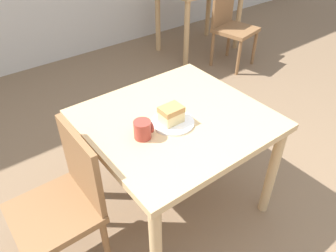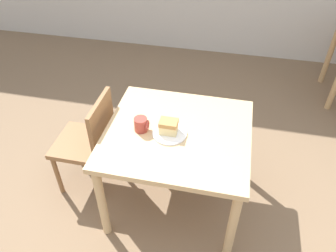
{
  "view_description": "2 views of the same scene",
  "coord_description": "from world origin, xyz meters",
  "px_view_note": "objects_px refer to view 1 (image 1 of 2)",
  "views": [
    {
      "loc": [
        -0.91,
        -0.66,
        1.75
      ],
      "look_at": [
        -0.1,
        0.4,
        0.73
      ],
      "focal_mm": 35.0,
      "sensor_mm": 36.0,
      "label": 1
    },
    {
      "loc": [
        0.29,
        -1.14,
        2.14
      ],
      "look_at": [
        -0.05,
        0.43,
        0.77
      ],
      "focal_mm": 35.0,
      "sensor_mm": 36.0,
      "label": 2
    }
  ],
  "objects_px": {
    "chair_near_window": "(65,202)",
    "chair_far_corner": "(231,25)",
    "coffee_mug": "(143,129)",
    "dining_table_near": "(176,131)",
    "cake_slice": "(171,114)",
    "plate": "(173,122)"
  },
  "relations": [
    {
      "from": "dining_table_near",
      "to": "cake_slice",
      "type": "distance_m",
      "value": 0.17
    },
    {
      "from": "plate",
      "to": "cake_slice",
      "type": "height_order",
      "value": "cake_slice"
    },
    {
      "from": "chair_far_corner",
      "to": "chair_near_window",
      "type": "bearing_deg",
      "value": -165.34
    },
    {
      "from": "chair_near_window",
      "to": "chair_far_corner",
      "type": "relative_size",
      "value": 1.0
    },
    {
      "from": "dining_table_near",
      "to": "cake_slice",
      "type": "xyz_separation_m",
      "value": [
        -0.06,
        -0.03,
        0.15
      ]
    },
    {
      "from": "cake_slice",
      "to": "coffee_mug",
      "type": "distance_m",
      "value": 0.18
    },
    {
      "from": "chair_near_window",
      "to": "chair_far_corner",
      "type": "bearing_deg",
      "value": 116.47
    },
    {
      "from": "chair_near_window",
      "to": "cake_slice",
      "type": "distance_m",
      "value": 0.7
    },
    {
      "from": "plate",
      "to": "cake_slice",
      "type": "distance_m",
      "value": 0.05
    },
    {
      "from": "chair_near_window",
      "to": "plate",
      "type": "relative_size",
      "value": 3.67
    },
    {
      "from": "chair_far_corner",
      "to": "dining_table_near",
      "type": "bearing_deg",
      "value": -156.56
    },
    {
      "from": "coffee_mug",
      "to": "dining_table_near",
      "type": "bearing_deg",
      "value": 8.51
    },
    {
      "from": "dining_table_near",
      "to": "chair_far_corner",
      "type": "height_order",
      "value": "chair_far_corner"
    },
    {
      "from": "chair_far_corner",
      "to": "coffee_mug",
      "type": "relative_size",
      "value": 8.68
    },
    {
      "from": "dining_table_near",
      "to": "chair_near_window",
      "type": "xyz_separation_m",
      "value": [
        -0.68,
        0.04,
        -0.15
      ]
    },
    {
      "from": "plate",
      "to": "coffee_mug",
      "type": "xyz_separation_m",
      "value": [
        -0.19,
        -0.0,
        0.04
      ]
    },
    {
      "from": "dining_table_near",
      "to": "plate",
      "type": "xyz_separation_m",
      "value": [
        -0.05,
        -0.04,
        0.1
      ]
    },
    {
      "from": "chair_far_corner",
      "to": "plate",
      "type": "bearing_deg",
      "value": -156.53
    },
    {
      "from": "chair_near_window",
      "to": "coffee_mug",
      "type": "height_order",
      "value": "chair_near_window"
    },
    {
      "from": "plate",
      "to": "cake_slice",
      "type": "relative_size",
      "value": 1.94
    },
    {
      "from": "cake_slice",
      "to": "chair_far_corner",
      "type": "bearing_deg",
      "value": 35.04
    },
    {
      "from": "dining_table_near",
      "to": "chair_near_window",
      "type": "distance_m",
      "value": 0.69
    }
  ]
}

